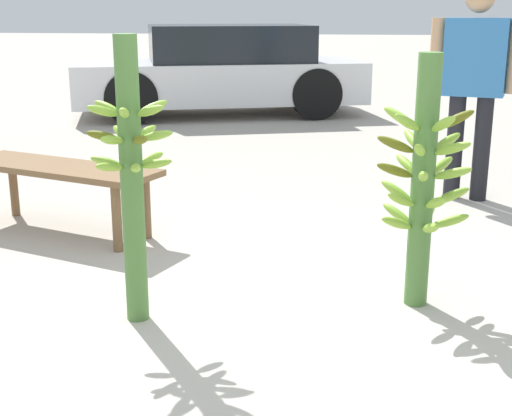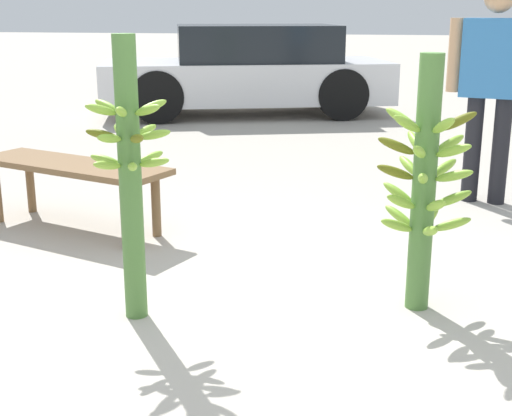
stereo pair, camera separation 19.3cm
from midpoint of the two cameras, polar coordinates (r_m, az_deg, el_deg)
name	(u,v)px [view 1 (the left image)]	position (r m, az deg, el deg)	size (l,w,h in m)	color
ground_plane	(276,333)	(3.35, -0.04, -9.99)	(80.00, 80.00, 0.00)	#B2AA9E
banana_stalk_left	(131,173)	(3.34, -11.58, 2.71)	(0.40, 0.40, 1.35)	#4C7A38
banana_stalk_center	(423,179)	(3.54, 11.70, 2.29)	(0.48, 0.47, 1.26)	#4C7A38
vendor_person	(474,75)	(5.69, 16.10, 10.19)	(0.68, 0.31, 1.64)	black
market_bench	(59,175)	(4.90, -16.58, 2.56)	(1.48, 0.87, 0.46)	brown
parked_car	(221,71)	(10.23, -3.34, 10.92)	(4.29, 2.83, 1.23)	silver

